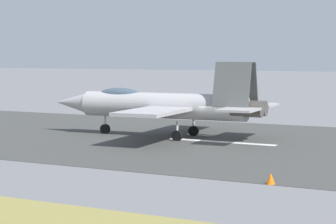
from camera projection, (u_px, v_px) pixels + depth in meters
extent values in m
plane|color=slate|center=(215.00, 142.00, 45.86)|extent=(400.00, 400.00, 0.00)
cube|color=#40413E|center=(215.00, 142.00, 45.86)|extent=(240.00, 26.00, 0.02)
cube|color=white|center=(221.00, 142.00, 45.66)|extent=(8.00, 0.70, 0.00)
cylinder|color=#AAA8AA|center=(163.00, 106.00, 48.31)|extent=(12.94, 2.61, 1.90)
cone|color=#AAA8AA|center=(72.00, 103.00, 51.48)|extent=(3.05, 1.78, 1.61)
ellipsoid|color=#3F5160|center=(120.00, 95.00, 49.70)|extent=(3.66, 1.30, 1.10)
cylinder|color=#47423D|center=(247.00, 109.00, 45.16)|extent=(2.26, 1.22, 1.10)
cylinder|color=#47423D|center=(251.00, 108.00, 46.16)|extent=(2.26, 1.22, 1.10)
cube|color=#AAA8AA|center=(153.00, 112.00, 44.28)|extent=(3.73, 6.25, 0.24)
cube|color=#AAA8AA|center=(195.00, 104.00, 51.54)|extent=(3.73, 6.25, 0.24)
cube|color=#AAA8AA|center=(239.00, 110.00, 43.46)|extent=(2.55, 2.93, 0.16)
cube|color=#AAA8AA|center=(258.00, 105.00, 47.84)|extent=(2.55, 2.93, 0.16)
cube|color=#4E5251|center=(232.00, 85.00, 45.09)|extent=(2.65, 1.09, 3.14)
cube|color=#4E5251|center=(240.00, 84.00, 46.73)|extent=(2.65, 1.09, 3.14)
cylinder|color=silver|center=(105.00, 125.00, 50.44)|extent=(0.18, 0.18, 1.40)
cylinder|color=black|center=(105.00, 129.00, 50.46)|extent=(0.78, 0.34, 0.76)
cylinder|color=silver|center=(177.00, 131.00, 46.27)|extent=(0.18, 0.18, 1.40)
cylinder|color=black|center=(177.00, 136.00, 46.30)|extent=(0.78, 0.34, 0.76)
cylinder|color=silver|center=(194.00, 127.00, 49.19)|extent=(0.18, 0.18, 1.40)
cylinder|color=black|center=(194.00, 131.00, 49.21)|extent=(0.78, 0.34, 0.76)
cone|color=orange|center=(271.00, 179.00, 30.75)|extent=(0.44, 0.44, 0.55)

